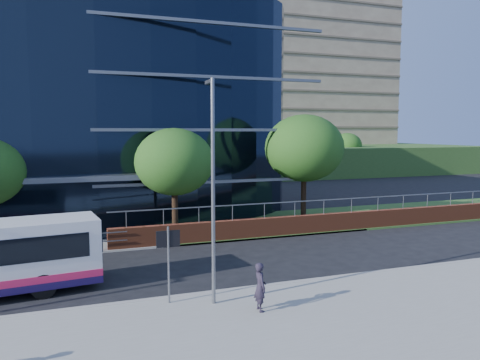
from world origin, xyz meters
name	(u,v)px	position (x,y,z in m)	size (l,w,h in m)	color
ground	(37,307)	(0.00, 0.00, 0.00)	(200.00, 200.00, 0.00)	black
kerb	(35,315)	(0.00, -1.00, 0.08)	(80.00, 0.25, 0.16)	gray
yellow_line_outer	(36,315)	(0.00, -0.80, 0.01)	(80.00, 0.08, 0.01)	gold
yellow_line_inner	(36,313)	(0.00, -0.65, 0.01)	(80.00, 0.08, 0.01)	gold
grass_verge	(391,214)	(24.00, 11.00, 0.06)	(36.00, 8.00, 0.12)	#2D511E
retaining_wall	(377,219)	(20.00, 7.30, 0.61)	(34.00, 0.40, 2.11)	brown
apartment_block	(259,103)	(32.00, 57.21, 11.11)	(60.00, 42.00, 30.00)	#2D511E
street_sign	(168,249)	(4.50, -1.59, 2.15)	(0.85, 0.09, 2.80)	slate
tree_far_c	(174,162)	(7.00, 9.00, 4.54)	(4.62, 4.62, 6.51)	black
tree_far_d	(304,148)	(16.00, 10.00, 5.19)	(5.28, 5.28, 7.44)	black
tree_dist_e	(252,145)	(24.00, 40.00, 4.54)	(4.62, 4.62, 6.51)	black
tree_dist_f	(347,145)	(40.00, 42.00, 4.21)	(4.29, 4.29, 6.05)	black
streetlight_east	(213,185)	(6.00, -2.17, 4.44)	(0.15, 0.77, 8.00)	slate
pedestrian	(260,287)	(7.31, -3.41, 1.00)	(0.62, 0.41, 1.69)	#231D2C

